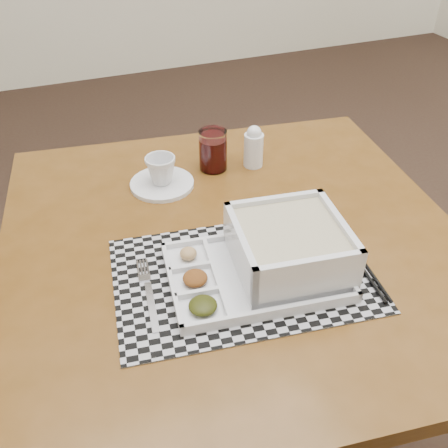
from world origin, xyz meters
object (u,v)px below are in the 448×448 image
(dining_table, at_px, (234,263))
(cup, at_px, (161,170))
(creamer_bottle, at_px, (254,147))
(juice_glass, at_px, (213,152))
(serving_tray, at_px, (281,253))

(dining_table, bearing_deg, cup, 109.77)
(cup, xyz_separation_m, creamer_bottle, (0.24, 0.01, 0.01))
(cup, relative_size, juice_glass, 0.70)
(creamer_bottle, bearing_deg, cup, -177.90)
(serving_tray, distance_m, juice_glass, 0.40)
(dining_table, xyz_separation_m, cup, (-0.09, 0.24, 0.12))
(serving_tray, height_order, cup, serving_tray)
(dining_table, distance_m, cup, 0.28)
(juice_glass, xyz_separation_m, creamer_bottle, (0.10, -0.02, 0.00))
(creamer_bottle, bearing_deg, serving_tray, -106.74)
(dining_table, height_order, creamer_bottle, creamer_bottle)
(juice_glass, height_order, creamer_bottle, creamer_bottle)
(serving_tray, distance_m, cup, 0.39)
(serving_tray, xyz_separation_m, creamer_bottle, (0.11, 0.37, 0.01))
(dining_table, xyz_separation_m, serving_tray, (0.04, -0.13, 0.11))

